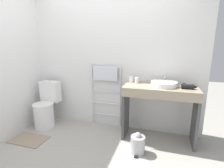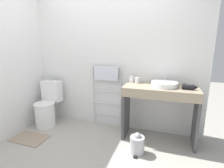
% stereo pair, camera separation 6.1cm
% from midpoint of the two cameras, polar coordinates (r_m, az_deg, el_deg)
% --- Properties ---
extents(wall_back, '(3.14, 0.12, 2.58)m').
position_cam_midpoint_polar(wall_back, '(3.11, 0.62, 9.27)').
color(wall_back, white).
rests_on(wall_back, ground_plane).
extents(wall_side, '(0.12, 1.90, 2.58)m').
position_cam_midpoint_polar(wall_side, '(3.34, -29.28, 7.89)').
color(wall_side, white).
rests_on(wall_side, ground_plane).
extents(toilet, '(0.36, 0.51, 0.82)m').
position_cam_midpoint_polar(toilet, '(3.48, -19.92, -7.13)').
color(toilet, white).
rests_on(toilet, ground_plane).
extents(towel_radiator, '(0.55, 0.06, 1.15)m').
position_cam_midpoint_polar(towel_radiator, '(3.09, -1.30, 0.91)').
color(towel_radiator, silver).
rests_on(towel_radiator, ground_plane).
extents(vanity_counter, '(1.09, 0.49, 0.87)m').
position_cam_midpoint_polar(vanity_counter, '(2.77, 15.88, -6.30)').
color(vanity_counter, gray).
rests_on(vanity_counter, ground_plane).
extents(sink_basin, '(0.39, 0.39, 0.07)m').
position_cam_midpoint_polar(sink_basin, '(2.72, 17.35, -0.03)').
color(sink_basin, white).
rests_on(sink_basin, vanity_counter).
extents(faucet, '(0.02, 0.10, 0.12)m').
position_cam_midpoint_polar(faucet, '(2.88, 17.50, 1.58)').
color(faucet, silver).
rests_on(faucet, vanity_counter).
extents(cup_near_wall, '(0.07, 0.07, 0.10)m').
position_cam_midpoint_polar(cup_near_wall, '(2.88, 7.04, 1.46)').
color(cup_near_wall, white).
rests_on(cup_near_wall, vanity_counter).
extents(cup_near_edge, '(0.06, 0.06, 0.09)m').
position_cam_midpoint_polar(cup_near_edge, '(2.84, 8.87, 1.21)').
color(cup_near_edge, white).
rests_on(cup_near_edge, vanity_counter).
extents(hair_dryer, '(0.21, 0.17, 0.07)m').
position_cam_midpoint_polar(hair_dryer, '(2.68, 24.33, -0.85)').
color(hair_dryer, black).
rests_on(hair_dryer, vanity_counter).
extents(trash_bin, '(0.20, 0.23, 0.31)m').
position_cam_midpoint_polar(trash_bin, '(2.59, 8.91, -18.93)').
color(trash_bin, '#B7B7BC').
rests_on(trash_bin, ground_plane).
extents(bath_mat, '(0.56, 0.36, 0.01)m').
position_cam_midpoint_polar(bath_mat, '(3.22, -24.76, -15.81)').
color(bath_mat, gray).
rests_on(bath_mat, ground_plane).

